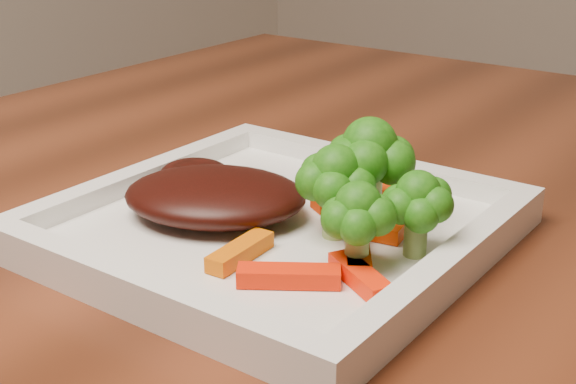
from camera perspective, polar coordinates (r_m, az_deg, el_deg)
The scene contains 12 objects.
plate at distance 0.54m, azimuth -0.86°, elevation -2.83°, with size 0.27×0.27×0.01m, color white.
steak at distance 0.55m, azimuth -5.20°, elevation -0.27°, with size 0.13×0.10×0.03m, color black.
broccoli_0 at distance 0.53m, azimuth 5.75°, elevation 1.33°, with size 0.07×0.07×0.07m, color #266110, non-canonical shape.
broccoli_1 at distance 0.49m, azimuth 9.19°, elevation -1.01°, with size 0.05×0.05×0.06m, color #277713, non-canonical shape.
broccoli_2 at distance 0.47m, azimuth 4.98°, elevation -2.24°, with size 0.05×0.05×0.06m, color #116614, non-canonical shape.
broccoli_3 at distance 0.51m, azimuth 3.39°, elevation 0.04°, with size 0.06×0.06×0.06m, color #217413, non-canonical shape.
carrot_0 at distance 0.46m, azimuth 0.06°, elevation -5.99°, with size 0.06×0.02×0.01m, color #F52104.
carrot_1 at distance 0.46m, azimuth 5.14°, elevation -5.99°, with size 0.05×0.01×0.01m, color #FA2304.
carrot_2 at distance 0.49m, azimuth -3.42°, elevation -4.27°, with size 0.05×0.01×0.01m, color #D95E03.
carrot_4 at distance 0.57m, azimuth 4.68°, elevation -0.41°, with size 0.06×0.02×0.01m, color #E53403.
carrot_5 at distance 0.49m, azimuth 4.98°, elevation -4.37°, with size 0.05×0.01×0.01m, color #CE3503.
carrot_6 at distance 0.52m, azimuth 5.39°, elevation -2.58°, with size 0.05×0.01×0.01m, color #D13503.
Camera 1 is at (-0.11, -0.53, 0.98)m, focal length 50.00 mm.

